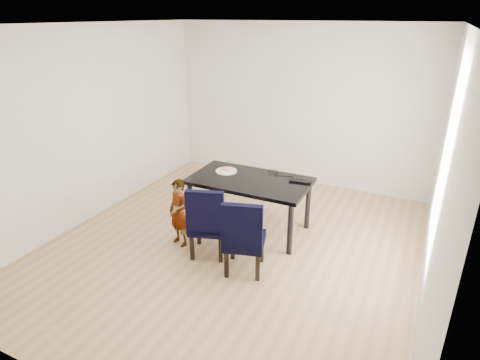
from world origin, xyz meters
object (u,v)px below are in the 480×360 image
at_px(laptop, 301,180).
at_px(plate, 226,171).
at_px(chair_right, 245,234).
at_px(dining_table, 249,204).
at_px(child, 179,213).
at_px(chair_left, 209,220).

bearing_deg(laptop, plate, -0.23).
height_order(plate, laptop, laptop).
bearing_deg(chair_right, dining_table, 95.38).
xyz_separation_m(dining_table, child, (-0.64, -0.76, 0.08)).
bearing_deg(chair_left, dining_table, 57.62).
bearing_deg(chair_right, chair_left, 150.71).
bearing_deg(plate, child, -104.76).
bearing_deg(plate, dining_table, -15.11).
relative_size(chair_left, chair_right, 1.00).
distance_m(dining_table, laptop, 0.78).
relative_size(child, laptop, 3.13).
bearing_deg(laptop, child, 30.70).
bearing_deg(dining_table, plate, 164.89).
height_order(chair_left, chair_right, chair_right).
height_order(chair_right, child, chair_right).
bearing_deg(child, plate, 92.42).
height_order(dining_table, laptop, laptop).
relative_size(dining_table, chair_right, 1.71).
height_order(chair_left, child, chair_left).
relative_size(chair_right, laptop, 3.26).
bearing_deg(plate, chair_left, -76.22).
relative_size(chair_right, child, 1.04).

